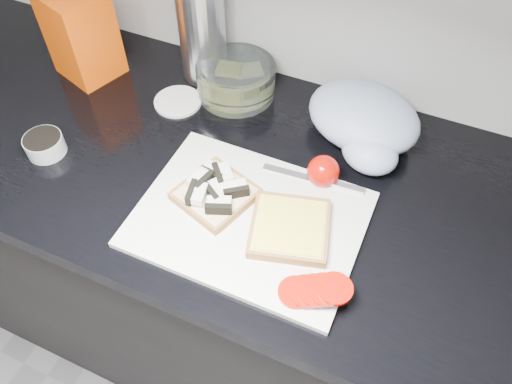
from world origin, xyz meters
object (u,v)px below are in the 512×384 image
at_px(glass_bowl, 236,80).
at_px(bread_bag, 81,34).
at_px(steel_canister, 202,27).
at_px(cutting_board, 249,219).

distance_m(glass_bowl, bread_bag, 0.36).
bearing_deg(glass_bowl, bread_bag, -169.04).
relative_size(bread_bag, steel_canister, 0.81).
xyz_separation_m(cutting_board, steel_canister, (-0.27, 0.35, 0.12)).
relative_size(cutting_board, bread_bag, 2.01).
bearing_deg(cutting_board, glass_bowl, 119.09).
bearing_deg(bread_bag, cutting_board, -6.76).
bearing_deg(steel_canister, glass_bowl, -19.08).
bearing_deg(cutting_board, bread_bag, 154.55).
distance_m(cutting_board, bread_bag, 0.58).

